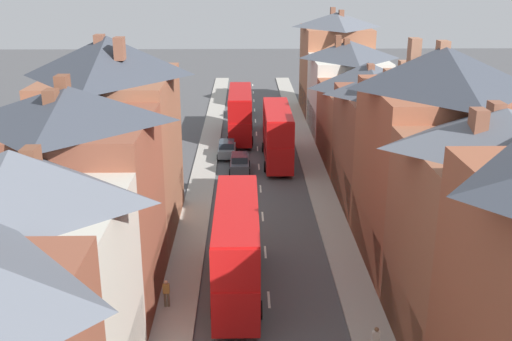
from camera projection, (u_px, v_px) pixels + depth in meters
pavement_left at (202, 181)px, 52.68m from camera, size 2.20×104.00×0.14m
pavement_right at (318, 180)px, 52.86m from camera, size 2.20×104.00×0.14m
centre_line_dashes at (261, 189)px, 50.90m from camera, size 0.14×97.80×0.01m
terrace_row_left at (28, 265)px, 24.43m from camera, size 8.00×46.19×13.80m
terrace_row_right at (405, 145)px, 42.77m from camera, size 8.00×81.26×13.95m
double_decker_bus_lead at (240, 113)px, 65.36m from camera, size 2.74×10.80×5.30m
double_decker_bus_mid_street at (277, 134)px, 57.11m from camera, size 2.74×10.80×5.30m
double_decker_bus_far_approaching at (237, 246)px, 33.97m from camera, size 2.74×10.80×5.30m
car_near_blue at (272, 124)px, 68.73m from camera, size 1.90×4.57×1.69m
car_near_silver at (240, 163)px, 55.06m from camera, size 1.90×4.16×1.69m
car_parked_left_a at (227, 149)px, 59.28m from camera, size 1.90×3.93×1.68m
car_mid_black at (241, 109)px, 76.21m from camera, size 1.90×3.88×1.58m
pedestrian_mid_left at (376, 340)px, 28.38m from camera, size 0.36×0.22×1.61m
pedestrian_mid_right at (166, 292)px, 32.64m from camera, size 0.36×0.22×1.61m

